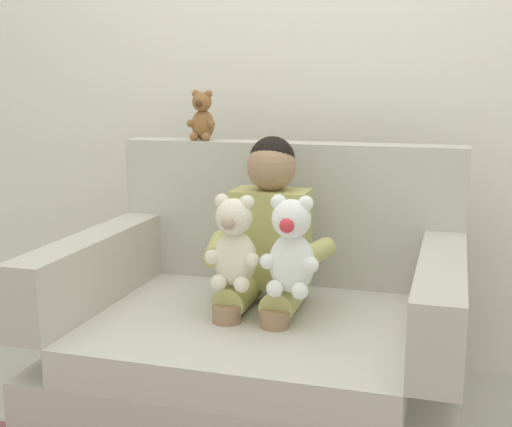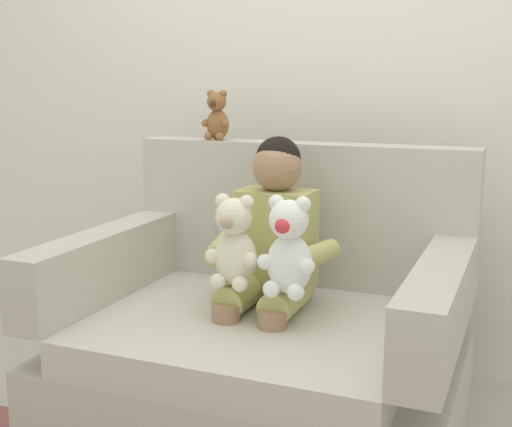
% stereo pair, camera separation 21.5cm
% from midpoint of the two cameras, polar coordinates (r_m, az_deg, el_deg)
% --- Properties ---
extents(back_wall, '(6.00, 0.10, 2.60)m').
position_cam_midpoint_polar(back_wall, '(2.93, 2.61, 13.08)').
color(back_wall, silver).
rests_on(back_wall, ground).
extents(armchair, '(1.31, 0.97, 0.97)m').
position_cam_midpoint_polar(armchair, '(2.38, -2.08, -10.94)').
color(armchair, '#BCB7AD').
rests_on(armchair, ground).
extents(seated_child, '(0.45, 0.39, 0.82)m').
position_cam_midpoint_polar(seated_child, '(2.31, -1.73, -2.80)').
color(seated_child, tan).
rests_on(seated_child, armchair).
extents(plush_cream, '(0.18, 0.15, 0.30)m').
position_cam_midpoint_polar(plush_cream, '(2.17, -4.67, -2.65)').
color(plush_cream, silver).
rests_on(plush_cream, armchair).
extents(plush_white, '(0.19, 0.15, 0.31)m').
position_cam_midpoint_polar(plush_white, '(2.10, 0.05, -2.98)').
color(plush_white, white).
rests_on(plush_white, armchair).
extents(plush_brown_on_backrest, '(0.12, 0.09, 0.20)m').
position_cam_midpoint_polar(plush_brown_on_backrest, '(2.68, -6.86, 8.05)').
color(plush_brown_on_backrest, brown).
rests_on(plush_brown_on_backrest, armchair).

